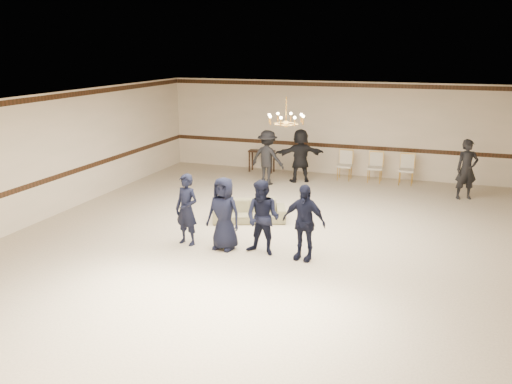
% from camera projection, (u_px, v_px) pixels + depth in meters
% --- Properties ---
extents(room, '(12.01, 14.01, 3.21)m').
position_uv_depth(room, '(273.00, 171.00, 12.38)').
color(room, beige).
rests_on(room, ground).
extents(chair_rail, '(12.00, 0.02, 0.14)m').
position_uv_depth(chair_rail, '(334.00, 146.00, 18.90)').
color(chair_rail, '#351C0F').
rests_on(chair_rail, wall_back).
extents(crown_molding, '(12.00, 0.02, 0.14)m').
position_uv_depth(crown_molding, '(337.00, 85.00, 18.36)').
color(crown_molding, '#351C0F').
rests_on(crown_molding, wall_back).
extents(chandelier, '(0.94, 0.94, 0.89)m').
position_uv_depth(chandelier, '(286.00, 110.00, 12.96)').
color(chandelier, gold).
rests_on(chandelier, ceiling).
extents(boy_a, '(0.67, 0.52, 1.63)m').
position_uv_depth(boy_a, '(187.00, 210.00, 12.22)').
color(boy_a, black).
rests_on(boy_a, floor).
extents(boy_b, '(0.85, 0.61, 1.63)m').
position_uv_depth(boy_b, '(224.00, 214.00, 11.93)').
color(boy_b, black).
rests_on(boy_b, floor).
extents(boy_c, '(0.87, 0.72, 1.63)m').
position_uv_depth(boy_c, '(263.00, 218.00, 11.64)').
color(boy_c, black).
rests_on(boy_c, floor).
extents(boy_d, '(1.00, 0.53, 1.63)m').
position_uv_depth(boy_d, '(304.00, 222.00, 11.35)').
color(boy_d, black).
rests_on(boy_d, floor).
extents(settee, '(1.98, 1.33, 0.54)m').
position_uv_depth(settee, '(249.00, 211.00, 13.96)').
color(settee, '#827F57').
rests_on(settee, floor).
extents(adult_left, '(1.25, 0.87, 1.76)m').
position_uv_depth(adult_left, '(267.00, 158.00, 17.52)').
color(adult_left, black).
rests_on(adult_left, floor).
extents(adult_mid, '(1.69, 1.21, 1.76)m').
position_uv_depth(adult_mid, '(300.00, 155.00, 17.86)').
color(adult_mid, black).
rests_on(adult_mid, floor).
extents(adult_right, '(0.76, 0.64, 1.76)m').
position_uv_depth(adult_right, '(467.00, 169.00, 15.86)').
color(adult_right, black).
rests_on(adult_right, floor).
extents(banquet_chair_left, '(0.47, 0.47, 0.97)m').
position_uv_depth(banquet_chair_left, '(345.00, 165.00, 18.23)').
color(banquet_chair_left, beige).
rests_on(banquet_chair_left, floor).
extents(banquet_chair_mid, '(0.51, 0.51, 0.97)m').
position_uv_depth(banquet_chair_mid, '(375.00, 168.00, 17.91)').
color(banquet_chair_mid, beige).
rests_on(banquet_chair_mid, floor).
extents(banquet_chair_right, '(0.48, 0.48, 0.97)m').
position_uv_depth(banquet_chair_right, '(406.00, 170.00, 17.59)').
color(banquet_chair_right, beige).
rests_on(banquet_chair_right, floor).
extents(console_table, '(0.95, 0.47, 0.77)m').
position_uv_depth(console_table, '(262.00, 161.00, 19.41)').
color(console_table, black).
rests_on(console_table, floor).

